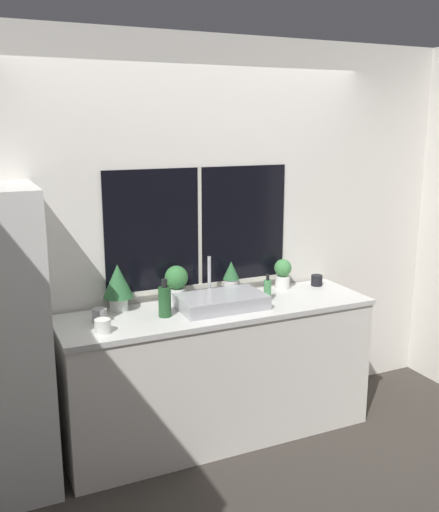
{
  "coord_description": "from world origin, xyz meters",
  "views": [
    {
      "loc": [
        -1.49,
        -2.99,
        2.12
      ],
      "look_at": [
        0.01,
        0.29,
        1.28
      ],
      "focal_mm": 40.0,
      "sensor_mm": 36.0,
      "label": 1
    }
  ],
  "objects_px": {
    "sink": "(221,301)",
    "potted_plant_far_right": "(283,273)",
    "soap_bottle": "(268,290)",
    "potted_plant_center_right": "(231,277)",
    "mug_white": "(103,326)",
    "bottle_tall": "(165,301)",
    "mug_black": "(317,280)",
    "potted_plant_center_left": "(176,283)",
    "mug_grey": "(100,316)",
    "potted_plant_far_left": "(118,284)"
  },
  "relations": [
    {
      "from": "potted_plant_far_left",
      "to": "bottle_tall",
      "type": "xyz_separation_m",
      "value": [
        0.23,
        -0.24,
        -0.08
      ]
    },
    {
      "from": "mug_grey",
      "to": "sink",
      "type": "bearing_deg",
      "value": -3.59
    },
    {
      "from": "potted_plant_center_left",
      "to": "soap_bottle",
      "type": "xyz_separation_m",
      "value": [
        0.59,
        -0.21,
        -0.06
      ]
    },
    {
      "from": "potted_plant_far_left",
      "to": "bottle_tall",
      "type": "distance_m",
      "value": 0.34
    },
    {
      "from": "potted_plant_center_left",
      "to": "mug_white",
      "type": "relative_size",
      "value": 2.71
    },
    {
      "from": "bottle_tall",
      "to": "mug_black",
      "type": "relative_size",
      "value": 2.91
    },
    {
      "from": "mug_grey",
      "to": "potted_plant_far_left",
      "type": "bearing_deg",
      "value": 47.48
    },
    {
      "from": "bottle_tall",
      "to": "mug_grey",
      "type": "relative_size",
      "value": 2.71
    },
    {
      "from": "potted_plant_center_right",
      "to": "mug_white",
      "type": "height_order",
      "value": "potted_plant_center_right"
    },
    {
      "from": "mug_grey",
      "to": "mug_black",
      "type": "bearing_deg",
      "value": 4.66
    },
    {
      "from": "potted_plant_far_right",
      "to": "mug_black",
      "type": "height_order",
      "value": "potted_plant_far_right"
    },
    {
      "from": "mug_white",
      "to": "potted_plant_far_right",
      "type": "bearing_deg",
      "value": 14.36
    },
    {
      "from": "sink",
      "to": "potted_plant_center_right",
      "type": "xyz_separation_m",
      "value": [
        0.18,
        0.23,
        0.08
      ]
    },
    {
      "from": "potted_plant_center_left",
      "to": "bottle_tall",
      "type": "bearing_deg",
      "value": -124.94
    },
    {
      "from": "soap_bottle",
      "to": "bottle_tall",
      "type": "distance_m",
      "value": 0.75
    },
    {
      "from": "potted_plant_far_right",
      "to": "soap_bottle",
      "type": "distance_m",
      "value": 0.33
    },
    {
      "from": "mug_white",
      "to": "potted_plant_center_left",
      "type": "bearing_deg",
      "value": 31.61
    },
    {
      "from": "bottle_tall",
      "to": "mug_white",
      "type": "xyz_separation_m",
      "value": [
        -0.43,
        -0.13,
        -0.06
      ]
    },
    {
      "from": "soap_bottle",
      "to": "mug_grey",
      "type": "relative_size",
      "value": 2.05
    },
    {
      "from": "potted_plant_far_left",
      "to": "potted_plant_center_left",
      "type": "height_order",
      "value": "potted_plant_far_left"
    },
    {
      "from": "potted_plant_center_right",
      "to": "soap_bottle",
      "type": "relative_size",
      "value": 1.33
    },
    {
      "from": "soap_bottle",
      "to": "mug_white",
      "type": "relative_size",
      "value": 1.96
    },
    {
      "from": "mug_black",
      "to": "bottle_tall",
      "type": "bearing_deg",
      "value": -171.3
    },
    {
      "from": "potted_plant_center_left",
      "to": "potted_plant_far_right",
      "type": "relative_size",
      "value": 1.17
    },
    {
      "from": "potted_plant_far_left",
      "to": "soap_bottle",
      "type": "height_order",
      "value": "potted_plant_far_left"
    },
    {
      "from": "sink",
      "to": "mug_grey",
      "type": "height_order",
      "value": "sink"
    },
    {
      "from": "mug_grey",
      "to": "mug_black",
      "type": "relative_size",
      "value": 1.07
    },
    {
      "from": "potted_plant_center_right",
      "to": "bottle_tall",
      "type": "relative_size",
      "value": 1.01
    },
    {
      "from": "potted_plant_center_right",
      "to": "mug_grey",
      "type": "height_order",
      "value": "potted_plant_center_right"
    },
    {
      "from": "mug_black",
      "to": "soap_bottle",
      "type": "bearing_deg",
      "value": -161.9
    },
    {
      "from": "bottle_tall",
      "to": "mug_black",
      "type": "xyz_separation_m",
      "value": [
        1.27,
        0.19,
        -0.06
      ]
    },
    {
      "from": "potted_plant_far_left",
      "to": "potted_plant_center_left",
      "type": "xyz_separation_m",
      "value": [
        0.4,
        -0.0,
        -0.04
      ]
    },
    {
      "from": "potted_plant_center_left",
      "to": "mug_black",
      "type": "xyz_separation_m",
      "value": [
        1.1,
        -0.05,
        -0.1
      ]
    },
    {
      "from": "potted_plant_center_right",
      "to": "mug_white",
      "type": "bearing_deg",
      "value": -160.01
    },
    {
      "from": "mug_white",
      "to": "soap_bottle",
      "type": "bearing_deg",
      "value": 7.27
    },
    {
      "from": "sink",
      "to": "mug_grey",
      "type": "bearing_deg",
      "value": 176.41
    },
    {
      "from": "bottle_tall",
      "to": "mug_grey",
      "type": "xyz_separation_m",
      "value": [
        -0.4,
        0.06,
        -0.06
      ]
    },
    {
      "from": "sink",
      "to": "potted_plant_far_right",
      "type": "xyz_separation_m",
      "value": [
        0.61,
        0.23,
        0.07
      ]
    },
    {
      "from": "soap_bottle",
      "to": "potted_plant_center_right",
      "type": "bearing_deg",
      "value": 129.17
    },
    {
      "from": "soap_bottle",
      "to": "mug_white",
      "type": "bearing_deg",
      "value": -172.73
    },
    {
      "from": "potted_plant_far_left",
      "to": "mug_white",
      "type": "height_order",
      "value": "potted_plant_far_left"
    },
    {
      "from": "potted_plant_far_right",
      "to": "mug_white",
      "type": "bearing_deg",
      "value": -165.64
    },
    {
      "from": "mug_white",
      "to": "mug_black",
      "type": "height_order",
      "value": "mug_white"
    },
    {
      "from": "bottle_tall",
      "to": "mug_black",
      "type": "bearing_deg",
      "value": 8.7
    },
    {
      "from": "potted_plant_center_right",
      "to": "mug_grey",
      "type": "relative_size",
      "value": 2.73
    },
    {
      "from": "potted_plant_far_right",
      "to": "mug_black",
      "type": "xyz_separation_m",
      "value": [
        0.27,
        -0.05,
        -0.08
      ]
    },
    {
      "from": "soap_bottle",
      "to": "mug_grey",
      "type": "height_order",
      "value": "soap_bottle"
    },
    {
      "from": "potted_plant_center_left",
      "to": "potted_plant_far_right",
      "type": "xyz_separation_m",
      "value": [
        0.83,
        0.0,
        -0.02
      ]
    },
    {
      "from": "sink",
      "to": "mug_black",
      "type": "distance_m",
      "value": 0.9
    },
    {
      "from": "bottle_tall",
      "to": "mug_black",
      "type": "distance_m",
      "value": 1.29
    }
  ]
}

